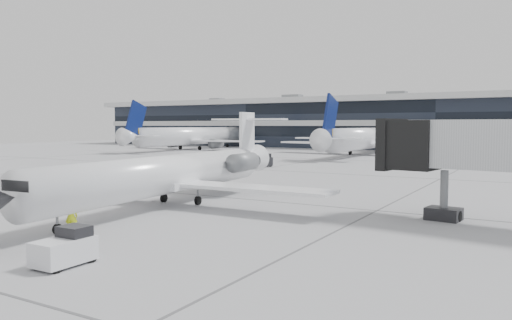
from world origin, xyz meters
The scene contains 9 objects.
ground centered at (0.00, 0.00, 0.00)m, with size 220.00×220.00×0.00m, color gray.
terminal centered at (0.00, 82.00, 5.00)m, with size 170.00×22.00×10.00m, color black.
bg_jet_left centered at (-45.00, 55.00, 0.00)m, with size 32.00×40.00×9.60m, color white, non-canonical shape.
bg_jet_center centered at (-8.00, 55.00, 0.00)m, with size 32.00×40.00×9.60m, color white, non-canonical shape.
regional_jet centered at (-1.66, -4.70, 2.08)m, with size 21.12×26.39×6.09m.
ramp_worker centered at (-0.66, -13.17, 0.79)m, with size 0.58×0.38×1.58m, color #E8FF1A.
baggage_tug centered at (3.65, -16.97, 0.61)m, with size 1.30×2.16×1.36m.
traffic_cone centered at (-11.79, 7.00, 0.25)m, with size 0.40×0.40×0.53m.
far_tug centered at (-11.25, 23.61, 0.72)m, with size 2.23×2.87×1.60m.
Camera 1 is at (18.52, -28.80, 5.05)m, focal length 35.00 mm.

